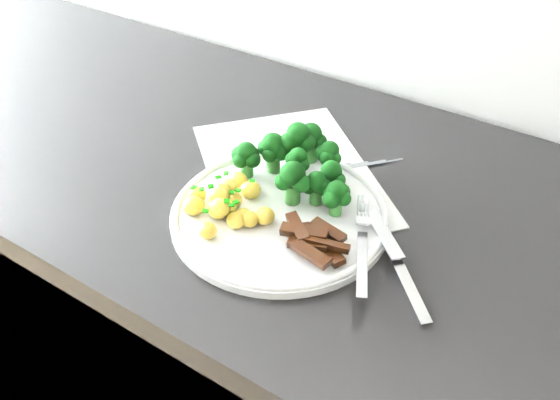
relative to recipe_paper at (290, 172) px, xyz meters
The scene contains 7 objects.
recipe_paper is the anchor object (origin of this frame).
plate 0.10m from the recipe_paper, 64.31° to the right, with size 0.28×0.28×0.02m.
broccoli 0.06m from the recipe_paper, 37.32° to the right, with size 0.19×0.14×0.07m.
potatoes 0.13m from the recipe_paper, 95.65° to the right, with size 0.13×0.12×0.04m.
beef_strips 0.17m from the recipe_paper, 47.71° to the right, with size 0.10×0.08×0.03m.
fork 0.20m from the recipe_paper, 31.07° to the right, with size 0.09×0.17×0.02m.
knife 0.24m from the recipe_paper, 25.36° to the right, with size 0.16×0.15×0.02m.
Camera 1 is at (0.18, 1.10, 1.41)m, focal length 38.31 mm.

